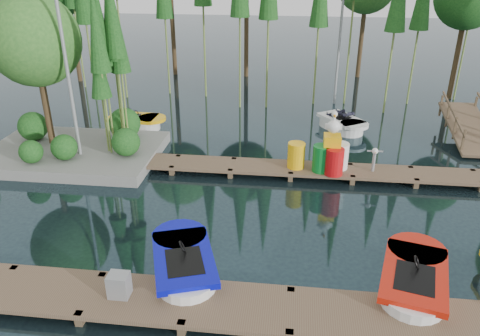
# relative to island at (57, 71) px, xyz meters

# --- Properties ---
(ground_plane) EXTENTS (90.00, 90.00, 0.00)m
(ground_plane) POSITION_rel_island_xyz_m (6.30, -3.29, -3.18)
(ground_plane) COLOR #1D3036
(near_dock) EXTENTS (18.00, 1.50, 0.50)m
(near_dock) POSITION_rel_island_xyz_m (6.30, -7.79, -2.95)
(near_dock) COLOR brown
(near_dock) RESTS_ON ground
(far_dock) EXTENTS (15.00, 1.20, 0.50)m
(far_dock) POSITION_rel_island_xyz_m (7.30, -0.79, -2.95)
(far_dock) COLOR brown
(far_dock) RESTS_ON ground
(island) EXTENTS (6.20, 4.20, 6.75)m
(island) POSITION_rel_island_xyz_m (0.00, 0.00, 0.00)
(island) COLOR slate
(island) RESTS_ON ground
(lamp_island) EXTENTS (0.30, 0.30, 7.25)m
(lamp_island) POSITION_rel_island_xyz_m (0.80, -0.79, 1.08)
(lamp_island) COLOR gray
(lamp_island) RESTS_ON ground
(lamp_rear) EXTENTS (0.30, 0.30, 7.25)m
(lamp_rear) POSITION_rel_island_xyz_m (10.30, 7.71, 1.08)
(lamp_rear) COLOR gray
(lamp_rear) RESTS_ON ground
(ramp) EXTENTS (1.50, 3.94, 1.49)m
(ramp) POSITION_rel_island_xyz_m (15.30, 3.21, -2.60)
(ramp) COLOR brown
(ramp) RESTS_ON ground
(boat_blue) EXTENTS (2.23, 3.25, 1.00)m
(boat_blue) POSITION_rel_island_xyz_m (5.93, -6.62, -2.89)
(boat_blue) COLOR white
(boat_blue) RESTS_ON ground
(boat_red) EXTENTS (2.05, 3.23, 1.01)m
(boat_red) POSITION_rel_island_xyz_m (11.15, -6.59, -2.89)
(boat_red) COLOR white
(boat_red) RESTS_ON ground
(boat_yellow_far) EXTENTS (2.68, 1.31, 1.32)m
(boat_yellow_far) POSITION_rel_island_xyz_m (1.50, 3.01, -2.91)
(boat_yellow_far) COLOR white
(boat_yellow_far) RESTS_ON ground
(boat_white_far) EXTENTS (2.40, 2.77, 1.21)m
(boat_white_far) POSITION_rel_island_xyz_m (10.38, 3.93, -2.91)
(boat_white_far) COLOR white
(boat_white_far) RESTS_ON ground
(utility_cabinet) EXTENTS (0.44, 0.37, 0.54)m
(utility_cabinet) POSITION_rel_island_xyz_m (4.81, -7.79, -2.61)
(utility_cabinet) COLOR gray
(utility_cabinet) RESTS_ON near_dock
(yellow_barrel) EXTENTS (0.58, 0.58, 0.88)m
(yellow_barrel) POSITION_rel_island_xyz_m (8.47, -0.79, -2.45)
(yellow_barrel) COLOR #FFB70D
(yellow_barrel) RESTS_ON far_dock
(drum_cluster) EXTENTS (1.20, 1.10, 2.07)m
(drum_cluster) POSITION_rel_island_xyz_m (9.63, -0.95, -2.27)
(drum_cluster) COLOR #0D7526
(drum_cluster) RESTS_ON far_dock
(seagull_post) EXTENTS (0.51, 0.28, 0.82)m
(seagull_post) POSITION_rel_island_xyz_m (11.03, -0.79, -2.33)
(seagull_post) COLOR gray
(seagull_post) RESTS_ON far_dock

